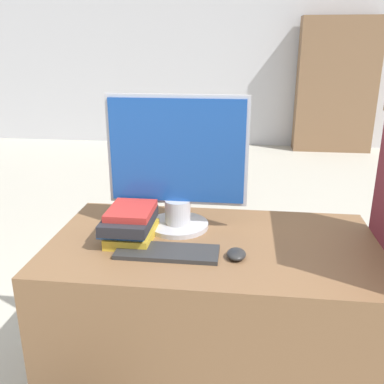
{
  "coord_description": "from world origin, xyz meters",
  "views": [
    {
      "loc": [
        0.1,
        -1.15,
        1.48
      ],
      "look_at": [
        -0.08,
        0.32,
        0.97
      ],
      "focal_mm": 40.0,
      "sensor_mm": 36.0,
      "label": 1
    }
  ],
  "objects_px": {
    "monitor": "(177,166)",
    "book_stack": "(130,224)",
    "far_chair": "(200,143)",
    "mouse": "(236,254)",
    "keyboard": "(167,252)"
  },
  "relations": [
    {
      "from": "keyboard",
      "to": "far_chair",
      "type": "relative_size",
      "value": 0.39
    },
    {
      "from": "mouse",
      "to": "book_stack",
      "type": "height_order",
      "value": "book_stack"
    },
    {
      "from": "monitor",
      "to": "keyboard",
      "type": "xyz_separation_m",
      "value": [
        -0.0,
        -0.25,
        -0.26
      ]
    },
    {
      "from": "keyboard",
      "to": "mouse",
      "type": "bearing_deg",
      "value": -0.09
    },
    {
      "from": "monitor",
      "to": "mouse",
      "type": "bearing_deg",
      "value": -44.85
    },
    {
      "from": "monitor",
      "to": "mouse",
      "type": "distance_m",
      "value": 0.43
    },
    {
      "from": "book_stack",
      "to": "mouse",
      "type": "bearing_deg",
      "value": -14.81
    },
    {
      "from": "monitor",
      "to": "book_stack",
      "type": "distance_m",
      "value": 0.3
    },
    {
      "from": "mouse",
      "to": "keyboard",
      "type": "bearing_deg",
      "value": 179.91
    },
    {
      "from": "keyboard",
      "to": "mouse",
      "type": "relative_size",
      "value": 4.18
    },
    {
      "from": "book_stack",
      "to": "monitor",
      "type": "bearing_deg",
      "value": 39.74
    },
    {
      "from": "monitor",
      "to": "book_stack",
      "type": "relative_size",
      "value": 2.15
    },
    {
      "from": "mouse",
      "to": "far_chair",
      "type": "xyz_separation_m",
      "value": [
        -0.44,
        2.97,
        -0.26
      ]
    },
    {
      "from": "far_chair",
      "to": "monitor",
      "type": "bearing_deg",
      "value": -140.96
    },
    {
      "from": "book_stack",
      "to": "far_chair",
      "type": "relative_size",
      "value": 0.27
    }
  ]
}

